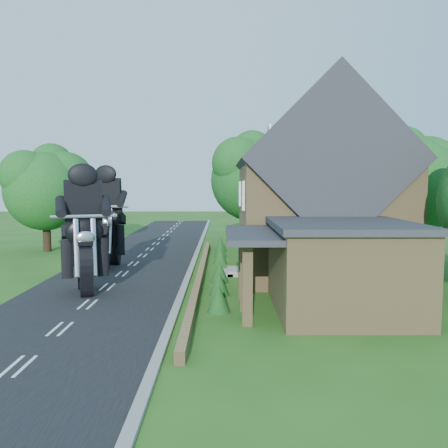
{
  "coord_description": "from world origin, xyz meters",
  "views": [
    {
      "loc": [
        5.46,
        -17.26,
        4.86
      ],
      "look_at": [
        5.52,
        5.17,
        2.8
      ],
      "focal_mm": 35.0,
      "sensor_mm": 36.0,
      "label": 1
    }
  ],
  "objects_px": {
    "garden_wall": "(200,274)",
    "annex": "(338,265)",
    "motorcycle_lead": "(85,274)",
    "motorcycle_follow": "(109,252)",
    "house": "(317,194)"
  },
  "relations": [
    {
      "from": "garden_wall",
      "to": "annex",
      "type": "relative_size",
      "value": 3.12
    },
    {
      "from": "motorcycle_lead",
      "to": "motorcycle_follow",
      "type": "height_order",
      "value": "motorcycle_follow"
    },
    {
      "from": "house",
      "to": "annex",
      "type": "distance_m",
      "value": 7.3
    },
    {
      "from": "garden_wall",
      "to": "annex",
      "type": "xyz_separation_m",
      "value": [
        5.57,
        -5.8,
        1.57
      ]
    },
    {
      "from": "house",
      "to": "motorcycle_follow",
      "type": "bearing_deg",
      "value": 170.85
    },
    {
      "from": "annex",
      "to": "motorcycle_follow",
      "type": "distance_m",
      "value": 14.08
    },
    {
      "from": "garden_wall",
      "to": "house",
      "type": "xyz_separation_m",
      "value": [
        6.19,
        1.0,
        4.14
      ]
    },
    {
      "from": "house",
      "to": "motorcycle_lead",
      "type": "bearing_deg",
      "value": -159.58
    },
    {
      "from": "garden_wall",
      "to": "house",
      "type": "relative_size",
      "value": 2.15
    },
    {
      "from": "motorcycle_follow",
      "to": "motorcycle_lead",
      "type": "bearing_deg",
      "value": 102.07
    },
    {
      "from": "garden_wall",
      "to": "house",
      "type": "height_order",
      "value": "house"
    },
    {
      "from": "garden_wall",
      "to": "house",
      "type": "bearing_deg",
      "value": 9.17
    },
    {
      "from": "motorcycle_lead",
      "to": "motorcycle_follow",
      "type": "xyz_separation_m",
      "value": [
        -0.53,
        6.03,
        0.03
      ]
    },
    {
      "from": "annex",
      "to": "motorcycle_follow",
      "type": "xyz_separation_m",
      "value": [
        -11.05,
        8.68,
        -0.88
      ]
    },
    {
      "from": "garden_wall",
      "to": "motorcycle_follow",
      "type": "distance_m",
      "value": 6.23
    }
  ]
}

